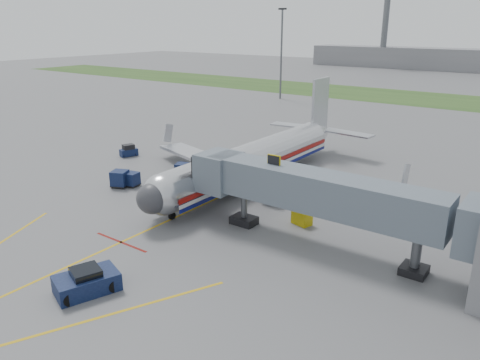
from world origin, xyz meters
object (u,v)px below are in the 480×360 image
Objects in this scene: pushback_tug at (87,282)px; belt_loader at (217,181)px; airliner at (254,159)px; baggage_tug at (129,151)px; ramp_worker at (176,177)px.

belt_loader is at bearing 106.52° from pushback_tug.
airliner reaches higher than baggage_tug.
belt_loader is (-6.50, 21.92, -0.11)m from pushback_tug.
baggage_tug is (-19.82, -1.06, -1.94)m from airliner.
ramp_worker is (-3.88, -2.45, 0.30)m from belt_loader.
pushback_tug is 2.60× the size of ramp_worker.
airliner is 25.87m from pushback_tug.
ramp_worker is at bearing -136.67° from airliner.
baggage_tug is at bearing 140.45° from ramp_worker.
belt_loader reaches higher than ramp_worker.
ramp_worker reaches higher than baggage_tug.
belt_loader is at bearing -125.04° from airliner.
airliner is 19.94m from baggage_tug.
ramp_worker is at bearing -147.72° from belt_loader.
airliner is 4.82m from belt_loader.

